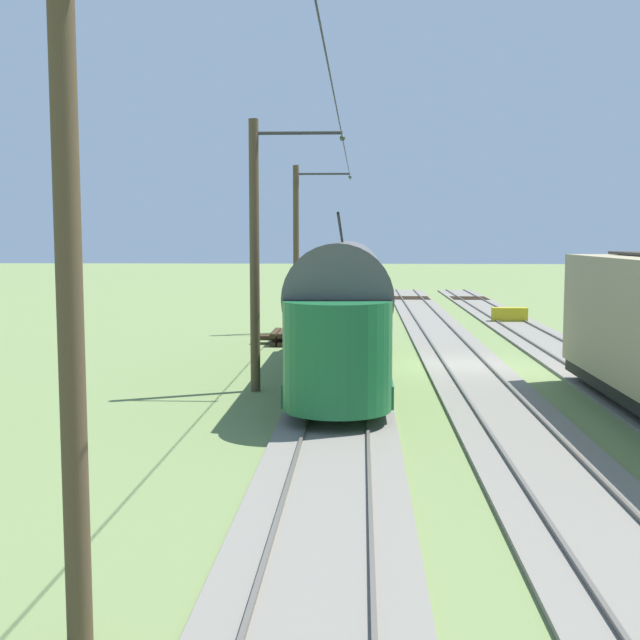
# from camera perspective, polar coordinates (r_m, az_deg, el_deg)

# --- Properties ---
(ground_plane) EXTENTS (220.00, 220.00, 0.00)m
(ground_plane) POSITION_cam_1_polar(r_m,az_deg,el_deg) (28.48, 10.12, -3.27)
(ground_plane) COLOR olive
(track_streetcar_siding) EXTENTS (2.80, 80.00, 0.18)m
(track_streetcar_siding) POSITION_cam_1_polar(r_m,az_deg,el_deg) (29.58, 18.02, -3.02)
(track_streetcar_siding) COLOR slate
(track_streetcar_siding) RESTS_ON ground
(track_adjacent_siding) EXTENTS (2.80, 80.00, 0.18)m
(track_adjacent_siding) POSITION_cam_1_polar(r_m,az_deg,el_deg) (28.78, 10.04, -3.06)
(track_adjacent_siding) COLOR slate
(track_adjacent_siding) RESTS_ON ground
(track_third_siding) EXTENTS (2.80, 80.00, 0.18)m
(track_third_siding) POSITION_cam_1_polar(r_m,az_deg,el_deg) (28.56, 1.78, -3.04)
(track_third_siding) COLOR slate
(track_third_siding) RESTS_ON ground
(vintage_streetcar) EXTENTS (2.65, 15.99, 4.86)m
(vintage_streetcar) POSITION_cam_1_polar(r_m,az_deg,el_deg) (25.62, 1.67, 0.89)
(vintage_streetcar) COLOR #196033
(vintage_streetcar) RESTS_ON ground
(catenary_pole_foreground) EXTENTS (2.72, 0.28, 7.76)m
(catenary_pole_foreground) POSITION_cam_1_polar(r_m,az_deg,el_deg) (38.18, -1.58, 5.19)
(catenary_pole_foreground) COLOR #4C3D28
(catenary_pole_foreground) RESTS_ON ground
(catenary_pole_mid_near) EXTENTS (2.72, 0.28, 7.76)m
(catenary_pole_mid_near) POSITION_cam_1_polar(r_m,az_deg,el_deg) (23.42, -4.44, 4.79)
(catenary_pole_mid_near) COLOR #4C3D28
(catenary_pole_mid_near) RESTS_ON ground
(catenary_pole_mid_far) EXTENTS (2.72, 0.28, 7.76)m
(catenary_pole_mid_far) POSITION_cam_1_polar(r_m,az_deg,el_deg) (8.92, -16.73, 2.95)
(catenary_pole_mid_far) COLOR #4C3D28
(catenary_pole_mid_far) RESTS_ON ground
(overhead_wire_run) EXTENTS (2.52, 33.66, 0.18)m
(overhead_wire_run) POSITION_cam_1_polar(r_m,az_deg,el_deg) (24.07, 1.48, 12.41)
(overhead_wire_run) COLOR black
(overhead_wire_run) RESTS_ON ground
(spare_tie_stack) EXTENTS (2.40, 2.40, 0.54)m
(spare_tie_stack) POSITION_cam_1_polar(r_m,az_deg,el_deg) (34.26, -2.62, -1.20)
(spare_tie_stack) COLOR #382819
(spare_tie_stack) RESTS_ON ground
(track_end_bumper) EXTENTS (1.80, 0.60, 0.80)m
(track_end_bumper) POSITION_cam_1_polar(r_m,az_deg,el_deg) (43.59, 13.10, 0.32)
(track_end_bumper) COLOR #B2A519
(track_end_bumper) RESTS_ON ground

